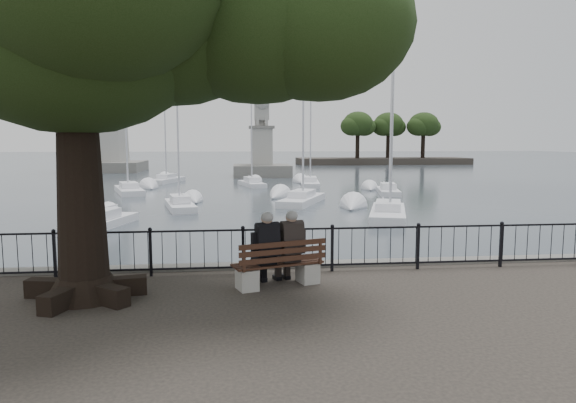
{
  "coord_description": "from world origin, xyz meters",
  "views": [
    {
      "loc": [
        -1.18,
        -8.67,
        2.91
      ],
      "look_at": [
        0.0,
        2.5,
        1.6
      ],
      "focal_mm": 32.0,
      "sensor_mm": 36.0,
      "label": 1
    }
  ],
  "objects": [
    {
      "name": "harbor",
      "position": [
        0.0,
        3.0,
        -0.5
      ],
      "size": [
        260.0,
        260.0,
        1.2
      ],
      "color": "#63615E",
      "rests_on": "ground"
    },
    {
      "name": "railing",
      "position": [
        0.0,
        2.5,
        0.56
      ],
      "size": [
        22.06,
        0.06,
        1.0
      ],
      "color": "black",
      "rests_on": "ground"
    },
    {
      "name": "bench",
      "position": [
        -0.3,
        1.41,
        0.34
      ],
      "size": [
        1.92,
        1.09,
        0.97
      ],
      "color": "gray",
      "rests_on": "ground"
    },
    {
      "name": "person_left",
      "position": [
        -0.59,
        1.43,
        0.71
      ],
      "size": [
        0.6,
        0.84,
        1.54
      ],
      "color": "black",
      "rests_on": "ground"
    },
    {
      "name": "person_right",
      "position": [
        -0.08,
        1.59,
        0.71
      ],
      "size": [
        0.6,
        0.84,
        1.54
      ],
      "color": "black",
      "rests_on": "ground"
    },
    {
      "name": "tree",
      "position": [
        -3.22,
        1.14,
        5.34
      ],
      "size": [
        9.95,
        6.95,
        8.12
      ],
      "color": "black",
      "rests_on": "ground"
    },
    {
      "name": "lighthouse",
      "position": [
        -18.0,
        62.0,
        11.1
      ],
      "size": [
        9.37,
        9.37,
        28.86
      ],
      "color": "#63615E",
      "rests_on": "ground"
    },
    {
      "name": "lion_monument",
      "position": [
        2.0,
        49.92,
        1.39
      ],
      "size": [
        6.44,
        6.44,
        9.39
      ],
      "color": "#63615E",
      "rests_on": "ground"
    },
    {
      "name": "sailboat_a",
      "position": [
        -7.27,
        15.44,
        -0.7
      ],
      "size": [
        2.55,
        5.11,
        9.65
      ],
      "color": "white",
      "rests_on": "ground"
    },
    {
      "name": "sailboat_b",
      "position": [
        -4.34,
        21.7,
        -0.66
      ],
      "size": [
        2.39,
        5.17,
        11.28
      ],
      "color": "white",
      "rests_on": "ground"
    },
    {
      "name": "sailboat_c",
      "position": [
        6.75,
        16.95,
        -0.65
      ],
      "size": [
        3.47,
        6.33,
        12.88
      ],
      "color": "white",
      "rests_on": "ground"
    },
    {
      "name": "sailboat_d",
      "position": [
        10.42,
        28.91,
        -0.71
      ],
      "size": [
        2.39,
        5.27,
        9.11
      ],
      "color": "white",
      "rests_on": "ground"
    },
    {
      "name": "sailboat_e",
      "position": [
        -9.16,
        31.35,
        -0.63
      ],
      "size": [
        3.35,
        6.18,
        13.28
      ],
      "color": "white",
      "rests_on": "ground"
    },
    {
      "name": "sailboat_f",
      "position": [
        0.41,
        36.85,
        -0.66
      ],
      "size": [
        2.47,
        5.21,
        11.26
      ],
      "color": "white",
      "rests_on": "ground"
    },
    {
      "name": "sailboat_g",
      "position": [
        5.55,
        36.37,
        -0.7
      ],
      "size": [
        2.23,
        5.82,
        9.99
      ],
      "color": "white",
      "rests_on": "ground"
    },
    {
      "name": "sailboat_h",
      "position": [
        -7.64,
        41.83,
        -0.63
      ],
      "size": [
        3.13,
        5.76,
        12.88
      ],
      "color": "white",
      "rests_on": "ground"
    },
    {
      "name": "sailboat_i",
      "position": [
        3.14,
        23.52,
        -0.7
      ],
      "size": [
        3.86,
        6.14,
        10.64
      ],
      "color": "white",
      "rests_on": "ground"
    },
    {
      "name": "far_shore",
      "position": [
        25.54,
        79.46,
        3.0
      ],
      "size": [
        30.0,
        8.6,
        9.18
      ],
      "color": "#282521",
      "rests_on": "ground"
    }
  ]
}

